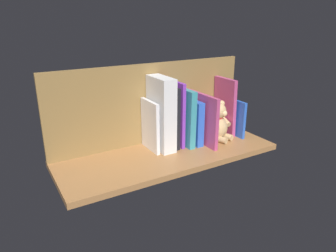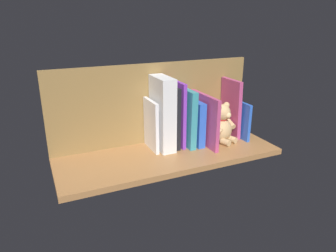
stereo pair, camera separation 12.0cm
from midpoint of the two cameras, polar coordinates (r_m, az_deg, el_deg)
ground_plane at (r=124.62cm, az=-2.77°, el=-5.30°), size 86.23×31.98×2.20cm
shelf_back_panel at (r=130.12cm, az=-5.72°, el=3.99°), size 86.23×1.50×32.97cm
book_0 at (r=142.69cm, az=9.03°, el=1.72°), size 1.35×17.17×16.06cm
book_1 at (r=141.27cm, az=7.85°, el=3.53°), size 2.48×13.33×25.22cm
teddy_bear at (r=135.06cm, az=6.51°, el=0.49°), size 12.83×12.68×16.71cm
book_2 at (r=130.15cm, az=3.44°, el=1.31°), size 1.58×21.02×21.05cm
book_3 at (r=131.22cm, az=1.51°, el=0.89°), size 3.07×15.10×18.42cm
book_4 at (r=128.50cm, az=0.08°, el=1.65°), size 2.98×15.23×23.40cm
book_5 at (r=127.52cm, az=-1.35°, el=2.23°), size 1.47×13.00×26.46cm
book_6 at (r=126.58cm, az=-2.32°, el=1.72°), size 1.53×13.11×24.91cm
dictionary_thick_white at (r=123.31cm, az=-4.04°, el=2.18°), size 5.67×14.50×28.99cm
book_7 at (r=123.64cm, az=-6.03°, el=0.00°), size 1.47×13.01×20.13cm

